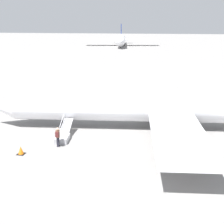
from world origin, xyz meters
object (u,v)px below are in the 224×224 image
airplane_far_left (121,39)px  passenger (58,136)px  airplane_main (165,108)px  boarding_stairs (63,136)px

airplane_far_left → passenger: (-17.25, 126.37, -2.02)m
airplane_main → boarding_stairs: (9.02, 5.17, -1.73)m
airplane_main → airplane_far_left: (26.12, -119.49, 0.91)m
boarding_stairs → passenger: bearing=177.0°
boarding_stairs → airplane_far_left: bearing=-0.1°
airplane_far_left → passenger: airplane_far_left is taller
airplane_far_left → boarding_stairs: size_ratio=11.31×
airplane_far_left → boarding_stairs: airplane_far_left is taller
passenger → airplane_far_left: bearing=-0.1°
airplane_main → airplane_far_left: bearing=-85.6°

